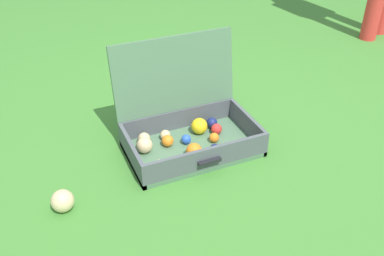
# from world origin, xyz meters

# --- Properties ---
(ground_plane) EXTENTS (16.00, 16.00, 0.00)m
(ground_plane) POSITION_xyz_m (0.00, 0.00, 0.00)
(ground_plane) COLOR #3D7A2D
(open_suitcase) EXTENTS (0.63, 0.47, 0.51)m
(open_suitcase) POSITION_xyz_m (-0.10, 0.12, 0.11)
(open_suitcase) COLOR #4C7051
(open_suitcase) RESTS_ON ground
(stray_ball_on_grass) EXTENTS (0.10, 0.10, 0.10)m
(stray_ball_on_grass) POSITION_xyz_m (-0.74, -0.11, 0.05)
(stray_ball_on_grass) COLOR #D1B784
(stray_ball_on_grass) RESTS_ON ground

